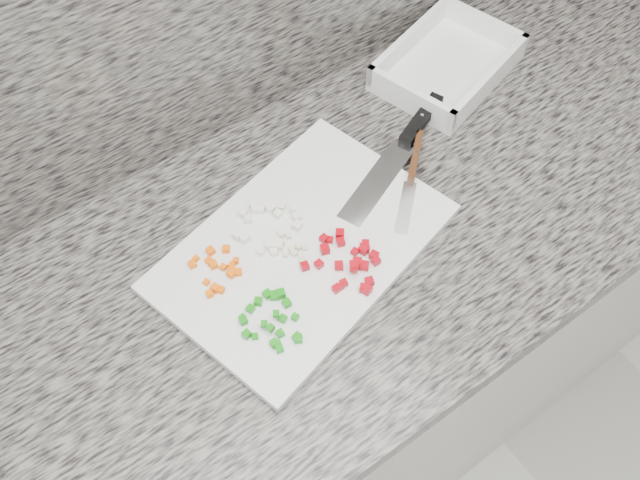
{
  "coord_description": "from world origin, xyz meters",
  "views": [
    {
      "loc": [
        -0.28,
        0.95,
        1.84
      ],
      "look_at": [
        0.07,
        1.43,
        0.93
      ],
      "focal_mm": 40.0,
      "sensor_mm": 36.0,
      "label": 1
    }
  ],
  "objects": [
    {
      "name": "countertop",
      "position": [
        0.0,
        1.44,
        0.88
      ],
      "size": [
        3.96,
        0.64,
        0.04
      ],
      "primitive_type": "cube",
      "color": "#646058",
      "rests_on": "cabinet"
    },
    {
      "name": "green_pepper_pile",
      "position": [
        -0.06,
        1.36,
        0.92
      ],
      "size": [
        0.09,
        0.1,
        0.02
      ],
      "color": "#107E0B",
      "rests_on": "cutting_board"
    },
    {
      "name": "chef_knife",
      "position": [
        0.31,
        1.51,
        0.92
      ],
      "size": [
        0.3,
        0.15,
        0.02
      ],
      "rotation": [
        0.0,
        0.0,
        0.39
      ],
      "color": "silver",
      "rests_on": "cutting_board"
    },
    {
      "name": "backsplash",
      "position": [
        0.0,
        1.74,
        1.2
      ],
      "size": [
        3.92,
        0.02,
        0.6
      ],
      "primitive_type": "cube",
      "color": "#646058",
      "rests_on": "countertop"
    },
    {
      "name": "tray",
      "position": [
        0.49,
        1.61,
        0.92
      ],
      "size": [
        0.3,
        0.25,
        0.05
      ],
      "rotation": [
        0.0,
        0.0,
        0.27
      ],
      "color": "white",
      "rests_on": "countertop"
    },
    {
      "name": "paring_knife",
      "position": [
        0.28,
        1.46,
        0.92
      ],
      "size": [
        0.17,
        0.15,
        0.02
      ],
      "rotation": [
        0.0,
        0.0,
        0.72
      ],
      "color": "silver",
      "rests_on": "cutting_board"
    },
    {
      "name": "carrot_pile",
      "position": [
        -0.08,
        1.48,
        0.92
      ],
      "size": [
        0.07,
        0.08,
        0.01
      ],
      "color": "#F65F05",
      "rests_on": "cutting_board"
    },
    {
      "name": "red_pepper_pile",
      "position": [
        0.09,
        1.38,
        0.92
      ],
      "size": [
        0.11,
        0.12,
        0.02
      ],
      "color": "#A4020D",
      "rests_on": "cutting_board"
    },
    {
      "name": "cutting_board",
      "position": [
        0.05,
        1.45,
        0.91
      ],
      "size": [
        0.5,
        0.39,
        0.01
      ],
      "primitive_type": "cube",
      "rotation": [
        0.0,
        0.0,
        0.25
      ],
      "color": "silver",
      "rests_on": "countertop"
    },
    {
      "name": "onion_pile",
      "position": [
        0.03,
        1.5,
        0.92
      ],
      "size": [
        0.12,
        0.11,
        0.01
      ],
      "color": "silver",
      "rests_on": "cutting_board"
    },
    {
      "name": "garlic_pile",
      "position": [
        0.03,
        1.44,
        0.92
      ],
      "size": [
        0.04,
        0.06,
        0.01
      ],
      "color": "beige",
      "rests_on": "cutting_board"
    },
    {
      "name": "cabinet",
      "position": [
        0.0,
        1.44,
        0.43
      ],
      "size": [
        3.92,
        0.62,
        0.86
      ],
      "primitive_type": "cube",
      "color": "white",
      "rests_on": "ground"
    }
  ]
}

